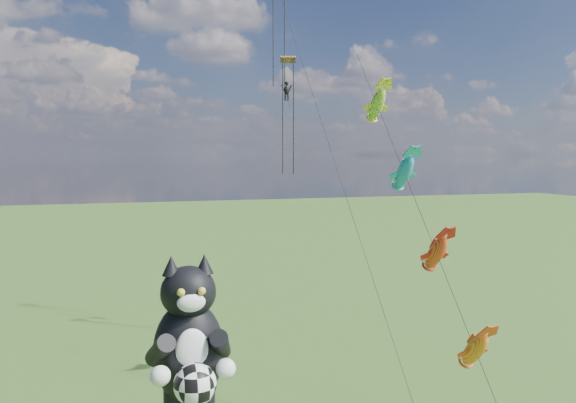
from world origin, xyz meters
name	(u,v)px	position (x,y,z in m)	size (l,w,h in m)	color
cat_kite_rig	(189,343)	(1.55, -2.41, 7.67)	(2.77, 4.20, 10.65)	#4F3D28
fish_windsock_rig	(420,212)	(13.60, 3.26, 11.18)	(1.22, 15.96, 19.99)	#4F3D28
parafoil_rig	(289,74)	(11.76, 19.10, 19.94)	(3.75, 17.30, 27.71)	#4F3D28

